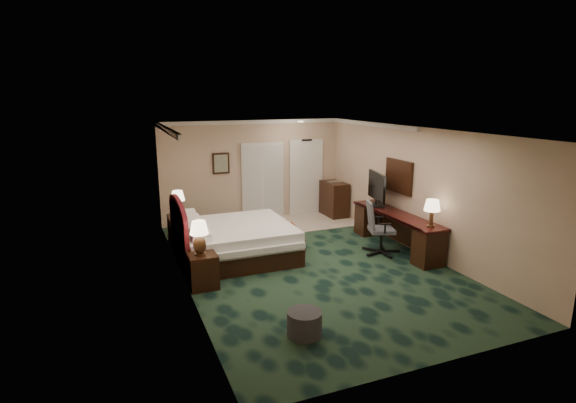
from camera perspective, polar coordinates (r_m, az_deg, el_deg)
name	(u,v)px	position (r m, az deg, el deg)	size (l,w,h in m)	color
floor	(310,264)	(9.20, 2.86, -7.99)	(5.00, 7.50, 0.00)	black
ceiling	(312,130)	(8.59, 3.07, 9.02)	(5.00, 7.50, 0.00)	white
wall_back	(253,170)	(12.24, -4.41, 3.96)	(5.00, 0.00, 2.70)	tan
wall_front	(441,266)	(5.76, 18.88, -7.75)	(5.00, 0.00, 2.70)	tan
wall_left	(182,212)	(8.11, -13.32, -1.29)	(0.00, 7.50, 2.70)	tan
wall_right	(416,190)	(10.09, 15.98, 1.42)	(0.00, 7.50, 2.70)	tan
crown_molding	(312,133)	(8.60, 3.07, 8.68)	(5.00, 7.50, 0.10)	silver
tile_patch	(296,223)	(12.06, 1.01, -2.70)	(3.20, 1.70, 0.01)	beige
headboard	(179,231)	(9.24, -13.69, -3.68)	(0.12, 2.00, 1.40)	#4F1217
entry_door	(306,178)	(12.81, 2.29, 3.05)	(1.02, 0.06, 2.18)	silver
closet_doors	(263,181)	(12.33, -3.22, 2.63)	(1.20, 0.06, 2.10)	silver
wall_art	(221,163)	(11.93, -8.51, 4.81)	(0.45, 0.06, 0.55)	slate
wall_mirror	(399,176)	(10.50, 13.89, 3.12)	(0.05, 0.95, 0.75)	white
bed	(236,241)	(9.52, -6.57, -5.05)	(2.25, 2.08, 0.71)	white
nightstand_near	(203,270)	(8.24, -10.80, -8.55)	(0.50, 0.57, 0.62)	black
nightstand_far	(180,229)	(10.68, -13.51, -3.45)	(0.52, 0.59, 0.65)	black
lamp_near	(199,238)	(7.98, -11.18, -4.58)	(0.33, 0.33, 0.61)	black
lamp_far	(178,204)	(10.49, -13.79, -0.27)	(0.32, 0.32, 0.60)	black
bed_bench	(290,238)	(10.22, 0.25, -4.61)	(0.40, 1.15, 0.39)	brown
ottoman	(304,323)	(6.64, 2.11, -15.21)	(0.50, 0.50, 0.36)	#2A2B30
desk	(396,231)	(10.30, 13.51, -3.65)	(0.60, 2.77, 0.80)	black
tv	(377,189)	(10.67, 11.18, 1.51)	(0.09, 1.03, 0.80)	black
desk_lamp	(432,213)	(9.31, 17.79, -1.41)	(0.32, 0.32, 0.56)	black
desk_chair	(382,228)	(9.84, 11.81, -3.26)	(0.67, 0.63, 1.16)	#484848
minibar	(334,199)	(12.74, 5.88, 0.32)	(0.51, 0.91, 0.96)	black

